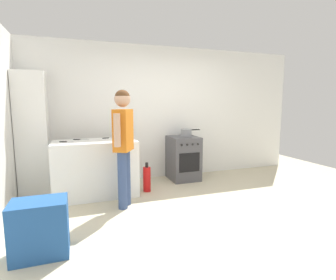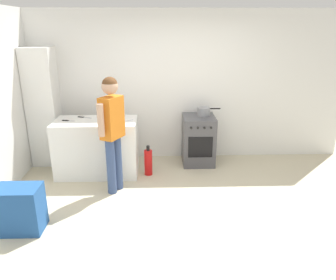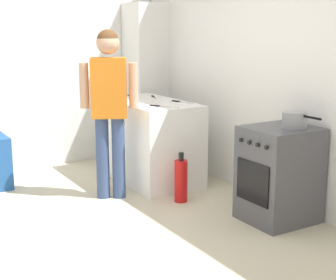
{
  "view_description": "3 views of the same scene",
  "coord_description": "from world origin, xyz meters",
  "px_view_note": "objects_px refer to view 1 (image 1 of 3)",
  "views": [
    {
      "loc": [
        -1.61,
        -3.1,
        1.49
      ],
      "look_at": [
        -0.2,
        0.92,
        0.9
      ],
      "focal_mm": 28.0,
      "sensor_mm": 36.0,
      "label": 1
    },
    {
      "loc": [
        -0.36,
        -3.83,
        2.31
      ],
      "look_at": [
        -0.21,
        0.64,
        0.76
      ],
      "focal_mm": 35.0,
      "sensor_mm": 36.0,
      "label": 2
    },
    {
      "loc": [
        3.6,
        -1.51,
        1.7
      ],
      "look_at": [
        0.03,
        0.62,
        0.78
      ],
      "focal_mm": 55.0,
      "sensor_mm": 36.0,
      "label": 3
    }
  ],
  "objects_px": {
    "larder_cabinet": "(33,134)",
    "knife_paring": "(65,142)",
    "knife_chef": "(111,138)",
    "recycling_crate_upper": "(39,215)",
    "knife_carving": "(123,140)",
    "person": "(123,138)",
    "recycling_crate_lower": "(41,242)",
    "knife_utility": "(80,140)",
    "oven_left": "(183,158)",
    "fire_extinguisher": "(147,179)",
    "pot": "(186,133)"
  },
  "relations": [
    {
      "from": "larder_cabinet",
      "to": "knife_paring",
      "type": "bearing_deg",
      "value": -43.2
    },
    {
      "from": "knife_chef",
      "to": "recycling_crate_upper",
      "type": "distance_m",
      "value": 2.14
    },
    {
      "from": "knife_carving",
      "to": "knife_paring",
      "type": "bearing_deg",
      "value": 174.88
    },
    {
      "from": "recycling_crate_upper",
      "to": "knife_chef",
      "type": "bearing_deg",
      "value": 63.53
    },
    {
      "from": "knife_chef",
      "to": "larder_cabinet",
      "type": "height_order",
      "value": "larder_cabinet"
    },
    {
      "from": "knife_carving",
      "to": "larder_cabinet",
      "type": "distance_m",
      "value": 1.51
    },
    {
      "from": "person",
      "to": "knife_chef",
      "type": "bearing_deg",
      "value": 94.59
    },
    {
      "from": "knife_carving",
      "to": "larder_cabinet",
      "type": "xyz_separation_m",
      "value": [
        -1.4,
        0.56,
        0.1
      ]
    },
    {
      "from": "larder_cabinet",
      "to": "recycling_crate_lower",
      "type": "bearing_deg",
      "value": -81.66
    },
    {
      "from": "knife_paring",
      "to": "knife_utility",
      "type": "height_order",
      "value": "same"
    },
    {
      "from": "recycling_crate_lower",
      "to": "oven_left",
      "type": "bearing_deg",
      "value": 40.29
    },
    {
      "from": "person",
      "to": "fire_extinguisher",
      "type": "xyz_separation_m",
      "value": [
        0.48,
        0.54,
        -0.79
      ]
    },
    {
      "from": "fire_extinguisher",
      "to": "pot",
      "type": "bearing_deg",
      "value": 29.7
    },
    {
      "from": "knife_utility",
      "to": "person",
      "type": "xyz_separation_m",
      "value": [
        0.57,
        -0.82,
        0.11
      ]
    },
    {
      "from": "fire_extinguisher",
      "to": "recycling_crate_lower",
      "type": "xyz_separation_m",
      "value": [
        -1.47,
        -1.51,
        -0.08
      ]
    },
    {
      "from": "pot",
      "to": "person",
      "type": "distance_m",
      "value": 1.8
    },
    {
      "from": "knife_carving",
      "to": "knife_paring",
      "type": "relative_size",
      "value": 1.41
    },
    {
      "from": "knife_utility",
      "to": "fire_extinguisher",
      "type": "xyz_separation_m",
      "value": [
        1.04,
        -0.28,
        -0.69
      ]
    },
    {
      "from": "recycling_crate_lower",
      "to": "knife_utility",
      "type": "bearing_deg",
      "value": 76.49
    },
    {
      "from": "oven_left",
      "to": "knife_paring",
      "type": "xyz_separation_m",
      "value": [
        -2.14,
        -0.38,
        0.48
      ]
    },
    {
      "from": "fire_extinguisher",
      "to": "recycling_crate_lower",
      "type": "bearing_deg",
      "value": -134.32
    },
    {
      "from": "knife_chef",
      "to": "person",
      "type": "xyz_separation_m",
      "value": [
        0.07,
        -0.89,
        0.11
      ]
    },
    {
      "from": "knife_chef",
      "to": "recycling_crate_lower",
      "type": "distance_m",
      "value": 2.22
    },
    {
      "from": "knife_utility",
      "to": "fire_extinguisher",
      "type": "bearing_deg",
      "value": -15.25
    },
    {
      "from": "knife_chef",
      "to": "person",
      "type": "relative_size",
      "value": 0.18
    },
    {
      "from": "knife_chef",
      "to": "larder_cabinet",
      "type": "relative_size",
      "value": 0.15
    },
    {
      "from": "knife_paring",
      "to": "oven_left",
      "type": "bearing_deg",
      "value": 10.05
    },
    {
      "from": "knife_carving",
      "to": "knife_chef",
      "type": "bearing_deg",
      "value": 116.48
    },
    {
      "from": "knife_paring",
      "to": "knife_chef",
      "type": "xyz_separation_m",
      "value": [
        0.72,
        0.25,
        -0.0
      ]
    },
    {
      "from": "oven_left",
      "to": "recycling_crate_upper",
      "type": "xyz_separation_m",
      "value": [
        -2.34,
        -1.99,
        -0.01
      ]
    },
    {
      "from": "fire_extinguisher",
      "to": "recycling_crate_upper",
      "type": "distance_m",
      "value": 2.12
    },
    {
      "from": "recycling_crate_lower",
      "to": "larder_cabinet",
      "type": "relative_size",
      "value": 0.26
    },
    {
      "from": "person",
      "to": "recycling_crate_lower",
      "type": "bearing_deg",
      "value": -135.79
    },
    {
      "from": "oven_left",
      "to": "knife_chef",
      "type": "height_order",
      "value": "knife_chef"
    },
    {
      "from": "knife_utility",
      "to": "knife_chef",
      "type": "bearing_deg",
      "value": 7.87
    },
    {
      "from": "pot",
      "to": "recycling_crate_upper",
      "type": "height_order",
      "value": "pot"
    },
    {
      "from": "oven_left",
      "to": "person",
      "type": "distance_m",
      "value": 1.78
    },
    {
      "from": "oven_left",
      "to": "knife_utility",
      "type": "bearing_deg",
      "value": -174.22
    },
    {
      "from": "knife_utility",
      "to": "oven_left",
      "type": "bearing_deg",
      "value": 5.78
    },
    {
      "from": "pot",
      "to": "recycling_crate_upper",
      "type": "relative_size",
      "value": 0.76
    },
    {
      "from": "knife_paring",
      "to": "larder_cabinet",
      "type": "bearing_deg",
      "value": 136.8
    },
    {
      "from": "knife_chef",
      "to": "recycling_crate_lower",
      "type": "height_order",
      "value": "knife_chef"
    },
    {
      "from": "pot",
      "to": "knife_utility",
      "type": "bearing_deg",
      "value": -172.54
    },
    {
      "from": "knife_paring",
      "to": "recycling_crate_lower",
      "type": "xyz_separation_m",
      "value": [
        -0.21,
        -1.61,
        -0.77
      ]
    },
    {
      "from": "recycling_crate_lower",
      "to": "knife_chef",
      "type": "bearing_deg",
      "value": 63.53
    },
    {
      "from": "oven_left",
      "to": "knife_carving",
      "type": "height_order",
      "value": "knife_carving"
    },
    {
      "from": "knife_carving",
      "to": "recycling_crate_lower",
      "type": "relative_size",
      "value": 0.57
    },
    {
      "from": "fire_extinguisher",
      "to": "larder_cabinet",
      "type": "relative_size",
      "value": 0.25
    },
    {
      "from": "recycling_crate_lower",
      "to": "larder_cabinet",
      "type": "height_order",
      "value": "larder_cabinet"
    },
    {
      "from": "knife_carving",
      "to": "knife_paring",
      "type": "distance_m",
      "value": 0.89
    }
  ]
}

